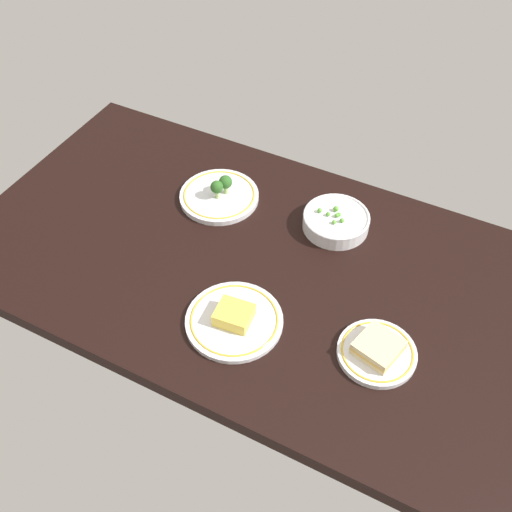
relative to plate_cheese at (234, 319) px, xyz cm
name	(u,v)px	position (x,y,z in cm)	size (l,w,h in cm)	color
dining_table	(256,267)	(4.13, -18.76, -3.15)	(147.47, 80.24, 4.00)	black
plate_cheese	(234,319)	(0.00, 0.00, 0.00)	(22.17, 22.17, 4.50)	silver
plate_sandwich	(377,351)	(-31.50, -6.55, 0.37)	(17.27, 17.27, 4.56)	silver
bowl_peas	(336,221)	(-8.69, -38.90, 1.14)	(17.21, 17.21, 5.30)	silver
plate_broccoli	(219,195)	(23.52, -34.71, 0.19)	(21.50, 21.50, 7.09)	silver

